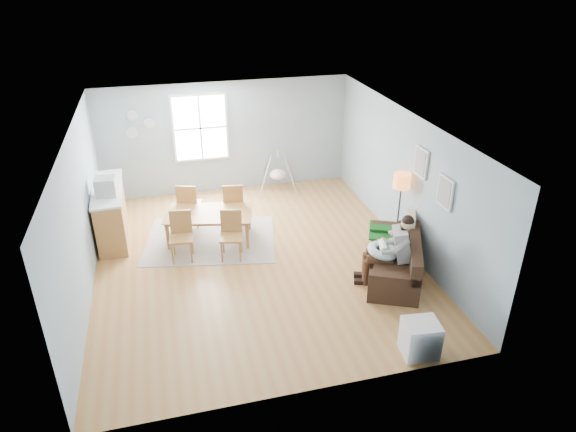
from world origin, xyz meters
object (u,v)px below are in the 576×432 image
object	(u,v)px
chair_nw	(188,202)
sofa	(397,260)
dining_table	(210,227)
baby_swing	(278,174)
father	(392,247)
chair_sw	(181,232)
floor_lamp	(401,187)
storage_cube	(420,338)
counter	(111,212)
monitor	(106,186)
chair_ne	(233,201)
chair_se	(231,231)
toddler	(395,236)

from	to	relation	value
chair_nw	sofa	bearing A→B (deg)	-38.96
dining_table	baby_swing	distance (m)	2.88
sofa	father	distance (m)	0.53
sofa	chair_sw	world-z (taller)	chair_sw
floor_lamp	chair_nw	xyz separation A→B (m)	(-3.91, 1.98, -0.76)
storage_cube	counter	size ratio (longest dim) A/B	0.28
dining_table	counter	size ratio (longest dim) A/B	0.88
baby_swing	monitor	bearing A→B (deg)	-154.86
chair_sw	chair_ne	xyz separation A→B (m)	(1.18, 1.08, 0.01)
storage_cube	monitor	xyz separation A→B (m)	(-4.48, 4.49, 1.01)
floor_lamp	chair_se	distance (m)	3.36
dining_table	chair_sw	world-z (taller)	chair_sw
counter	father	bearing A→B (deg)	-31.80
storage_cube	baby_swing	bearing A→B (deg)	95.61
counter	monitor	size ratio (longest dim) A/B	4.97
chair_se	monitor	xyz separation A→B (m)	(-2.25, 1.03, 0.75)
chair_ne	chair_se	bearing A→B (deg)	-101.08
toddler	chair_se	world-z (taller)	toddler
chair_nw	floor_lamp	bearing A→B (deg)	-26.87
sofa	chair_ne	xyz separation A→B (m)	(-2.58, 2.67, 0.28)
floor_lamp	toddler	bearing A→B (deg)	-119.92
baby_swing	counter	bearing A→B (deg)	-159.75
father	storage_cube	size ratio (longest dim) A/B	2.42
floor_lamp	chair_nw	distance (m)	4.45
floor_lamp	chair_se	bearing A→B (deg)	170.56
storage_cube	baby_swing	xyz separation A→B (m)	(-0.62, 6.30, 0.16)
dining_table	chair_se	xyz separation A→B (m)	(0.34, -0.73, 0.23)
dining_table	baby_swing	size ratio (longest dim) A/B	1.52
father	chair_sw	xyz separation A→B (m)	(-3.53, 1.80, -0.16)
chair_sw	monitor	size ratio (longest dim) A/B	2.40
counter	baby_swing	bearing A→B (deg)	20.25
sofa	counter	world-z (taller)	counter
storage_cube	baby_swing	size ratio (longest dim) A/B	0.49
monitor	toddler	bearing A→B (deg)	-23.62
chair_se	chair_ne	xyz separation A→B (m)	(0.25, 1.27, 0.02)
sofa	chair_se	world-z (taller)	chair_se
father	baby_swing	distance (m)	4.57
chair_sw	father	bearing A→B (deg)	-26.98
storage_cube	chair_sw	size ratio (longest dim) A/B	0.58
chair_sw	chair_se	world-z (taller)	chair_sw
chair_ne	toddler	bearing A→B (deg)	-43.45
toddler	storage_cube	xyz separation A→B (m)	(-0.62, -2.26, -0.41)
storage_cube	dining_table	size ratio (longest dim) A/B	0.32
storage_cube	counter	xyz separation A→B (m)	(-4.51, 4.87, 0.28)
storage_cube	counter	world-z (taller)	counter
sofa	chair_sw	bearing A→B (deg)	157.15
chair_nw	baby_swing	xyz separation A→B (m)	(2.30, 1.40, -0.14)
floor_lamp	sofa	bearing A→B (deg)	-114.29
chair_ne	monitor	xyz separation A→B (m)	(-2.50, -0.23, 0.72)
floor_lamp	chair_nw	size ratio (longest dim) A/B	1.61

